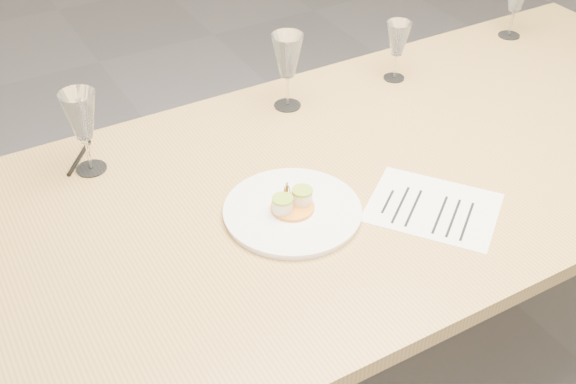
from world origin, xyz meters
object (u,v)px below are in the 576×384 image
dinner_plate (293,210)px  wine_glass_0 (81,117)px  recipe_sheet (433,208)px  dining_table (352,194)px  ballpoint_pen (79,157)px  wine_glass_2 (398,40)px  wine_glass_1 (287,57)px

dinner_plate → wine_glass_0: wine_glass_0 is taller
dinner_plate → recipe_sheet: (0.29, -0.14, -0.01)m
dinner_plate → wine_glass_0: bearing=130.7°
recipe_sheet → dining_table: bearing=74.4°
recipe_sheet → ballpoint_pen: 0.88m
dining_table → recipe_sheet: size_ratio=6.61×
dinner_plate → wine_glass_2: 0.71m
recipe_sheet → wine_glass_0: 0.84m
dinner_plate → wine_glass_1: wine_glass_1 is taller
dining_table → wine_glass_2: 0.53m
ballpoint_pen → recipe_sheet: bearing=-95.9°
dinner_plate → ballpoint_pen: (-0.35, 0.45, -0.01)m
wine_glass_1 → wine_glass_2: (0.35, -0.02, -0.03)m
recipe_sheet → dinner_plate: bearing=116.8°
wine_glass_1 → wine_glass_2: size_ratio=1.21×
recipe_sheet → ballpoint_pen: size_ratio=2.89×
dining_table → ballpoint_pen: (-0.56, 0.39, 0.07)m
wine_glass_2 → wine_glass_0: bearing=-179.9°
wine_glass_2 → dining_table: bearing=-137.9°
ballpoint_pen → wine_glass_0: (0.01, -0.06, 0.14)m
dining_table → wine_glass_2: bearing=42.1°
dinner_plate → wine_glass_2: wine_glass_2 is taller
ballpoint_pen → wine_glass_0: size_ratio=0.59×
wine_glass_0 → wine_glass_1: bearing=2.2°
ballpoint_pen → wine_glass_1: (0.58, -0.04, 0.14)m
ballpoint_pen → dining_table: bearing=-87.9°
dinner_plate → recipe_sheet: size_ratio=0.86×
ballpoint_pen → wine_glass_2: size_ratio=0.71×
dining_table → dinner_plate: (-0.21, -0.06, 0.08)m
ballpoint_pen → dinner_plate: bearing=-105.3°
ballpoint_pen → wine_glass_2: bearing=-56.7°
dining_table → recipe_sheet: bearing=-68.3°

